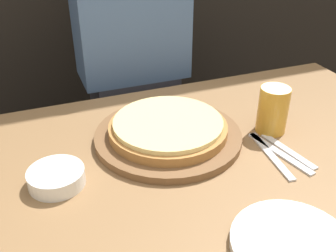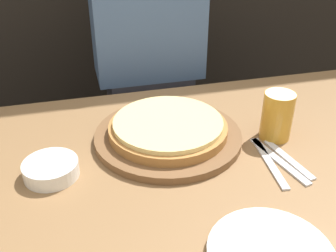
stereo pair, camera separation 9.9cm
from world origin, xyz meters
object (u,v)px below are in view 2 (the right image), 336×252
at_px(pizza_on_board, 168,131).
at_px(beer_glass, 277,114).
at_px(side_bowl, 51,169).
at_px(diner_person, 149,88).
at_px(dinner_knife, 279,161).
at_px(spoon, 288,159).
at_px(fork, 269,162).

xyz_separation_m(pizza_on_board, beer_glass, (0.27, -0.06, 0.04)).
bearing_deg(side_bowl, diner_person, 58.81).
relative_size(side_bowl, dinner_knife, 0.61).
bearing_deg(pizza_on_board, beer_glass, -11.70).
xyz_separation_m(side_bowl, diner_person, (0.34, 0.56, -0.10)).
height_order(spoon, diner_person, diner_person).
bearing_deg(spoon, fork, 180.00).
relative_size(beer_glass, fork, 0.61).
bearing_deg(beer_glass, diner_person, 112.22).
relative_size(beer_glass, spoon, 0.72).
relative_size(fork, diner_person, 0.16).
distance_m(pizza_on_board, side_bowl, 0.30).
xyz_separation_m(dinner_knife, spoon, (0.03, 0.00, 0.00)).
relative_size(spoon, diner_person, 0.13).
bearing_deg(fork, side_bowl, 171.02).
relative_size(pizza_on_board, fork, 1.84).
height_order(beer_glass, diner_person, diner_person).
relative_size(beer_glass, side_bowl, 1.01).
bearing_deg(pizza_on_board, spoon, -32.08).
distance_m(side_bowl, diner_person, 0.67).
bearing_deg(spoon, beer_glass, 80.90).
bearing_deg(beer_glass, pizza_on_board, 168.30).
relative_size(beer_glass, dinner_knife, 0.61).
xyz_separation_m(beer_glass, spoon, (-0.02, -0.10, -0.07)).
height_order(pizza_on_board, fork, pizza_on_board).
xyz_separation_m(pizza_on_board, spoon, (0.25, -0.16, -0.02)).
bearing_deg(beer_glass, dinner_knife, -111.89).
xyz_separation_m(side_bowl, spoon, (0.55, -0.08, -0.02)).
distance_m(fork, spoon, 0.05).
bearing_deg(side_bowl, pizza_on_board, 15.64).
height_order(beer_glass, dinner_knife, beer_glass).
bearing_deg(spoon, side_bowl, 171.83).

